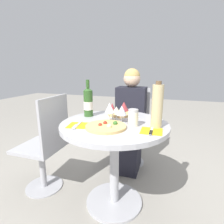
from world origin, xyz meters
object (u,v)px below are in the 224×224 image
(chair_behind_diner, at_px, (132,127))
(chair_empty_side, at_px, (46,146))
(dining_table, at_px, (114,143))
(tall_carafe, at_px, (157,106))
(pizza_large, at_px, (106,126))
(seated_diner, at_px, (129,124))
(wine_bottle, at_px, (88,102))

(chair_behind_diner, xyz_separation_m, chair_empty_side, (-0.67, -0.84, 0.00))
(dining_table, distance_m, chair_behind_diner, 0.83)
(chair_behind_diner, bearing_deg, tall_carafe, 112.53)
(chair_behind_diner, bearing_deg, pizza_large, 89.73)
(chair_behind_diner, xyz_separation_m, seated_diner, (0.00, -0.15, 0.08))
(seated_diner, relative_size, pizza_large, 3.94)
(dining_table, distance_m, wine_bottle, 0.45)
(chair_empty_side, bearing_deg, chair_behind_diner, -38.48)
(wine_bottle, bearing_deg, chair_empty_side, -159.53)
(tall_carafe, bearing_deg, dining_table, 176.84)
(dining_table, xyz_separation_m, seated_diner, (-0.02, 0.67, -0.04))
(wine_bottle, bearing_deg, chair_behind_diner, 68.35)
(pizza_large, bearing_deg, seated_diner, 89.68)
(dining_table, bearing_deg, pizza_large, -98.43)
(pizza_large, distance_m, wine_bottle, 0.40)
(dining_table, distance_m, pizza_large, 0.24)
(chair_behind_diner, height_order, wine_bottle, wine_bottle)
(chair_behind_diner, distance_m, chair_empty_side, 1.07)
(chair_behind_diner, bearing_deg, seated_diner, 90.00)
(pizza_large, relative_size, wine_bottle, 0.91)
(seated_diner, bearing_deg, dining_table, 91.41)
(seated_diner, xyz_separation_m, wine_bottle, (-0.28, -0.54, 0.35))
(chair_empty_side, distance_m, tall_carafe, 1.12)
(chair_empty_side, height_order, tall_carafe, tall_carafe)
(chair_empty_side, relative_size, tall_carafe, 2.77)
(chair_behind_diner, bearing_deg, dining_table, 91.15)
(pizza_large, height_order, tall_carafe, tall_carafe)
(wine_bottle, xyz_separation_m, tall_carafe, (0.63, -0.15, 0.03))
(pizza_large, height_order, wine_bottle, wine_bottle)
(chair_behind_diner, height_order, pizza_large, chair_behind_diner)
(chair_behind_diner, bearing_deg, wine_bottle, 68.35)
(chair_behind_diner, xyz_separation_m, tall_carafe, (0.35, -0.84, 0.47))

